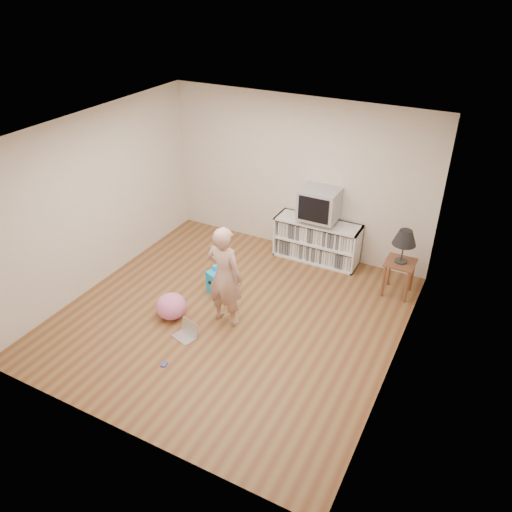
{
  "coord_description": "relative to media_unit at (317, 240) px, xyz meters",
  "views": [
    {
      "loc": [
        2.91,
        -4.8,
        4.34
      ],
      "look_at": [
        0.2,
        0.4,
        0.83
      ],
      "focal_mm": 35.0,
      "sensor_mm": 36.0,
      "label": 1
    }
  ],
  "objects": [
    {
      "name": "ceiling",
      "position": [
        -0.48,
        -2.04,
        2.25
      ],
      "size": [
        4.5,
        4.5,
        0.01
      ],
      "primitive_type": "cube",
      "color": "white",
      "rests_on": "walls"
    },
    {
      "name": "media_unit",
      "position": [
        0.0,
        0.0,
        0.0
      ],
      "size": [
        1.4,
        0.45,
        0.7
      ],
      "color": "white",
      "rests_on": "ground"
    },
    {
      "name": "table_lamp",
      "position": [
        1.44,
        -0.39,
        0.59
      ],
      "size": [
        0.34,
        0.34,
        0.52
      ],
      "color": "#333333",
      "rests_on": "side_table"
    },
    {
      "name": "dvd_deck",
      "position": [
        0.0,
        -0.02,
        0.39
      ],
      "size": [
        0.45,
        0.35,
        0.07
      ],
      "primitive_type": "cube",
      "color": "gray",
      "rests_on": "media_unit"
    },
    {
      "name": "plush_pink",
      "position": [
        -1.21,
        -2.42,
        -0.17
      ],
      "size": [
        0.47,
        0.47,
        0.36
      ],
      "primitive_type": "ellipsoid",
      "rotation": [
        0.0,
        0.0,
        0.11
      ],
      "color": "pink",
      "rests_on": "ground"
    },
    {
      "name": "side_table",
      "position": [
        1.44,
        -0.39,
        0.07
      ],
      "size": [
        0.42,
        0.42,
        0.55
      ],
      "color": "brown",
      "rests_on": "ground"
    },
    {
      "name": "person",
      "position": [
        -0.49,
        -2.14,
        0.38
      ],
      "size": [
        0.56,
        0.39,
        1.46
      ],
      "primitive_type": "imported",
      "rotation": [
        0.0,
        0.0,
        3.07
      ],
      "color": "tan",
      "rests_on": "ground"
    },
    {
      "name": "playing_cards",
      "position": [
        -0.72,
        -3.27,
        -0.34
      ],
      "size": [
        0.08,
        0.1,
        0.02
      ],
      "primitive_type": "cube",
      "rotation": [
        0.0,
        0.0,
        0.14
      ],
      "color": "#4252B0",
      "rests_on": "ground"
    },
    {
      "name": "plush_blue",
      "position": [
        -0.91,
        -1.59,
        -0.17
      ],
      "size": [
        0.44,
        0.4,
        0.42
      ],
      "rotation": [
        0.0,
        0.0,
        -0.38
      ],
      "color": "#0EA7FF",
      "rests_on": "ground"
    },
    {
      "name": "ground",
      "position": [
        -0.48,
        -2.04,
        -0.35
      ],
      "size": [
        4.5,
        4.5,
        0.0
      ],
      "primitive_type": "plane",
      "color": "brown",
      "rests_on": "ground"
    },
    {
      "name": "laptop",
      "position": [
        -0.79,
        -2.67,
        -0.29
      ],
      "size": [
        0.36,
        0.31,
        0.21
      ],
      "rotation": [
        0.0,
        0.0,
        -0.28
      ],
      "color": "silver",
      "rests_on": "ground"
    },
    {
      "name": "walls",
      "position": [
        -0.48,
        -2.04,
        0.95
      ],
      "size": [
        4.52,
        4.52,
        2.6
      ],
      "color": "beige",
      "rests_on": "ground"
    },
    {
      "name": "crt_tv",
      "position": [
        0.0,
        -0.02,
        0.67
      ],
      "size": [
        0.6,
        0.53,
        0.5
      ],
      "color": "#A3A3A8",
      "rests_on": "dvd_deck"
    }
  ]
}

